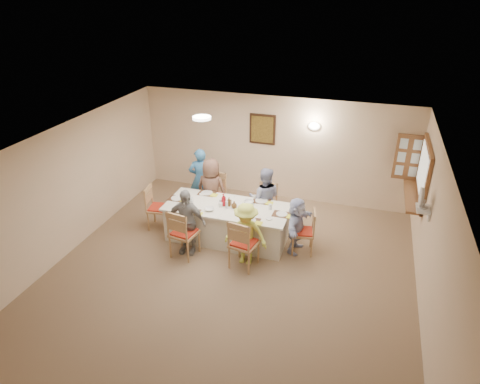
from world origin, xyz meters
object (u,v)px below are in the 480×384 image
(chair_right_end, at_px, (303,231))
(chair_left_end, at_px, (159,207))
(chair_back_left, at_px, (214,196))
(diner_back_right, at_px, (264,199))
(chair_back_right, at_px, (266,205))
(condiment_ketchup, at_px, (224,200))
(caregiver, at_px, (200,178))
(chair_front_left, at_px, (184,232))
(serving_hatch, at_px, (424,173))
(diner_front_left, at_px, (186,222))
(diner_front_right, at_px, (246,234))
(diner_back_left, at_px, (211,190))
(desk_fan, at_px, (423,201))
(dining_table, at_px, (227,223))
(chair_front_right, at_px, (244,243))
(diner_right_end, at_px, (296,225))

(chair_right_end, bearing_deg, chair_left_end, -100.94)
(chair_back_left, xyz_separation_m, diner_back_right, (1.20, -0.12, 0.19))
(diner_back_right, bearing_deg, chair_back_right, -100.33)
(chair_back_left, bearing_deg, condiment_ketchup, -52.76)
(caregiver, bearing_deg, chair_right_end, 129.30)
(chair_back_left, height_order, chair_front_left, chair_front_left)
(chair_front_left, bearing_deg, diner_back_right, -119.92)
(chair_back_right, bearing_deg, chair_back_left, -178.00)
(chair_back_left, height_order, chair_back_right, chair_back_left)
(serving_hatch, height_order, diner_front_left, serving_hatch)
(chair_front_left, distance_m, diner_front_right, 1.21)
(diner_back_left, relative_size, diner_front_left, 1.06)
(desk_fan, height_order, dining_table, desk_fan)
(serving_hatch, distance_m, chair_front_left, 4.76)
(chair_back_left, height_order, chair_front_right, chair_front_right)
(chair_front_left, height_order, condiment_ketchup, same)
(dining_table, relative_size, diner_right_end, 2.18)
(chair_front_right, bearing_deg, diner_back_left, -40.68)
(chair_front_right, bearing_deg, chair_back_right, -79.71)
(serving_hatch, bearing_deg, diner_back_left, -173.85)
(chair_front_right, relative_size, diner_front_right, 0.82)
(diner_front_left, xyz_separation_m, caregiver, (-0.45, 1.83, 0.05))
(desk_fan, distance_m, chair_back_right, 3.28)
(chair_left_end, xyz_separation_m, diner_front_left, (0.95, -0.68, 0.20))
(serving_hatch, xyz_separation_m, diner_back_left, (-4.24, -0.46, -0.78))
(dining_table, bearing_deg, desk_fan, -3.46)
(dining_table, relative_size, diner_back_left, 1.75)
(desk_fan, relative_size, chair_back_left, 0.30)
(diner_right_end, bearing_deg, dining_table, 98.31)
(chair_left_end, relative_size, diner_front_right, 0.77)
(diner_front_right, xyz_separation_m, diner_right_end, (0.82, 0.68, -0.05))
(chair_front_right, bearing_deg, chair_right_end, -129.61)
(condiment_ketchup, bearing_deg, dining_table, -8.96)
(chair_left_end, relative_size, diner_back_left, 0.67)
(diner_front_right, relative_size, condiment_ketchup, 4.74)
(condiment_ketchup, bearing_deg, chair_front_left, -122.87)
(desk_fan, distance_m, condiment_ketchup, 3.67)
(condiment_ketchup, bearing_deg, chair_left_end, -179.54)
(chair_front_right, relative_size, condiment_ketchup, 3.89)
(diner_back_right, relative_size, diner_right_end, 1.20)
(chair_back_left, bearing_deg, diner_right_end, -18.01)
(dining_table, xyz_separation_m, diner_front_right, (0.60, -0.68, 0.24))
(chair_left_end, bearing_deg, chair_right_end, -98.23)
(desk_fan, height_order, chair_left_end, desk_fan)
(desk_fan, bearing_deg, chair_front_right, -168.67)
(chair_back_right, relative_size, diner_front_left, 0.69)
(chair_right_end, bearing_deg, caregiver, -124.80)
(diner_front_left, bearing_deg, chair_right_end, 16.88)
(chair_right_end, relative_size, diner_front_right, 0.74)
(chair_back_right, relative_size, diner_back_right, 0.67)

